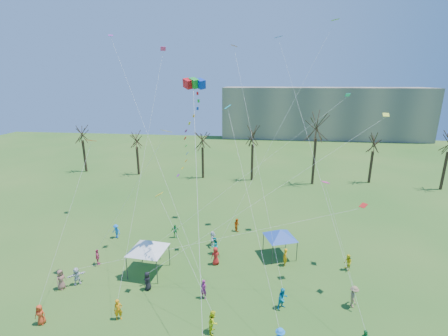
# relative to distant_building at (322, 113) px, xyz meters

# --- Properties ---
(distant_building) EXTENTS (60.00, 14.00, 15.00)m
(distant_building) POSITION_rel_distant_building_xyz_m (0.00, 0.00, 0.00)
(distant_building) COLOR gray
(distant_building) RESTS_ON ground
(bare_tree_row) EXTENTS (68.55, 8.59, 12.39)m
(bare_tree_row) POSITION_rel_distant_building_xyz_m (-17.41, -45.87, -0.17)
(bare_tree_row) COLOR black
(bare_tree_row) RESTS_ON ground
(big_box_kite) EXTENTS (2.17, 5.89, 17.60)m
(big_box_kite) POSITION_rel_distant_building_xyz_m (-23.68, -75.29, 5.47)
(big_box_kite) COLOR red
(big_box_kite) RESTS_ON ground
(canopy_tent_white) EXTENTS (4.41, 4.41, 3.32)m
(canopy_tent_white) POSITION_rel_distant_building_xyz_m (-28.18, -74.76, -4.69)
(canopy_tent_white) COLOR #3F3F44
(canopy_tent_white) RESTS_ON ground
(canopy_tent_blue) EXTENTS (3.70, 3.70, 2.95)m
(canopy_tent_blue) POSITION_rel_distant_building_xyz_m (-16.04, -70.44, -5.00)
(canopy_tent_blue) COLOR #3F3F44
(canopy_tent_blue) RESTS_ON ground
(festival_crowd) EXTENTS (25.82, 17.69, 1.83)m
(festival_crowd) POSITION_rel_distant_building_xyz_m (-23.25, -75.08, -6.64)
(festival_crowd) COLOR #E9441D
(festival_crowd) RESTS_ON ground
(small_kites_aloft) EXTENTS (29.21, 17.92, 34.25)m
(small_kites_aloft) POSITION_rel_distant_building_xyz_m (-20.53, -69.79, 6.87)
(small_kites_aloft) COLOR #FC380D
(small_kites_aloft) RESTS_ON ground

